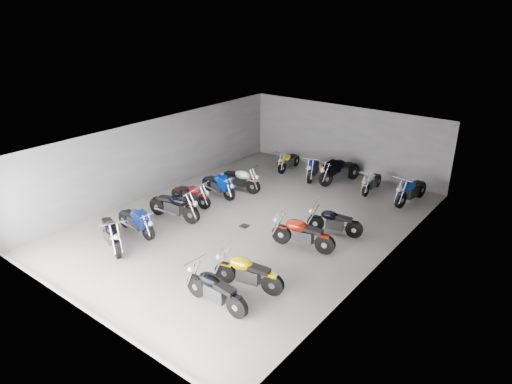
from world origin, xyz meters
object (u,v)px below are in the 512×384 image
(motorcycle_back_e, at_px, (372,182))
(motorcycle_right_d, at_px, (302,234))
(motorcycle_right_a, at_px, (215,290))
(motorcycle_back_b, at_px, (289,161))
(motorcycle_right_b, at_px, (247,272))
(motorcycle_right_e, at_px, (334,222))
(motorcycle_left_b, at_px, (136,221))
(motorcycle_left_a, at_px, (111,233))
(motorcycle_left_c, at_px, (174,206))
(motorcycle_back_d, at_px, (339,171))
(motorcycle_left_e, at_px, (218,185))
(drain_grate, at_px, (244,226))
(motorcycle_back_c, at_px, (313,168))
(motorcycle_left_d, at_px, (191,194))
(motorcycle_left_f, at_px, (239,179))
(motorcycle_back_f, at_px, (411,190))

(motorcycle_back_e, bearing_deg, motorcycle_right_d, 90.12)
(motorcycle_right_a, bearing_deg, motorcycle_back_b, 24.65)
(motorcycle_right_b, bearing_deg, motorcycle_right_e, -17.59)
(motorcycle_left_b, bearing_deg, motorcycle_left_a, 11.85)
(motorcycle_left_c, relative_size, motorcycle_right_b, 1.08)
(motorcycle_left_c, height_order, motorcycle_right_a, motorcycle_left_c)
(motorcycle_back_b, relative_size, motorcycle_back_d, 0.83)
(motorcycle_left_a, xyz_separation_m, motorcycle_left_c, (0.04, 2.78, 0.00))
(motorcycle_left_e, relative_size, motorcycle_right_d, 0.92)
(motorcycle_left_c, xyz_separation_m, motorcycle_left_e, (-0.22, 2.69, -0.06))
(drain_grate, bearing_deg, motorcycle_back_c, 96.08)
(motorcycle_left_d, xyz_separation_m, motorcycle_right_b, (5.42, -3.11, 0.04))
(motorcycle_back_c, relative_size, motorcycle_back_d, 0.89)
(motorcycle_right_b, bearing_deg, motorcycle_left_e, 35.60)
(motorcycle_back_d, bearing_deg, motorcycle_right_d, 126.13)
(motorcycle_left_f, bearing_deg, motorcycle_right_d, 54.20)
(motorcycle_left_e, bearing_deg, motorcycle_back_b, -178.52)
(motorcycle_left_b, height_order, motorcycle_left_c, motorcycle_left_c)
(drain_grate, distance_m, motorcycle_left_f, 3.49)
(motorcycle_back_e, bearing_deg, motorcycle_right_e, 95.47)
(motorcycle_back_b, relative_size, motorcycle_back_f, 0.86)
(motorcycle_back_f, bearing_deg, motorcycle_left_e, 41.63)
(motorcycle_right_e, distance_m, motorcycle_back_f, 4.48)
(motorcycle_left_e, height_order, motorcycle_back_e, motorcycle_left_e)
(motorcycle_right_a, xyz_separation_m, motorcycle_back_b, (-4.53, 10.19, -0.05))
(motorcycle_back_c, bearing_deg, motorcycle_back_d, 168.99)
(motorcycle_left_b, height_order, motorcycle_back_b, motorcycle_left_b)
(motorcycle_left_a, bearing_deg, motorcycle_right_e, 159.32)
(drain_grate, bearing_deg, motorcycle_left_f, 133.38)
(motorcycle_back_f, bearing_deg, motorcycle_left_f, 36.47)
(motorcycle_right_b, distance_m, motorcycle_back_b, 10.16)
(motorcycle_right_a, relative_size, motorcycle_back_f, 0.95)
(motorcycle_right_a, bearing_deg, motorcycle_left_b, 75.38)
(motorcycle_left_a, xyz_separation_m, motorcycle_right_a, (4.89, -0.24, -0.04))
(motorcycle_right_d, relative_size, motorcycle_back_e, 1.17)
(motorcycle_right_d, xyz_separation_m, motorcycle_back_d, (-1.89, 6.08, 0.04))
(motorcycle_left_b, distance_m, motorcycle_right_a, 5.21)
(motorcycle_left_c, height_order, motorcycle_left_f, motorcycle_left_c)
(drain_grate, relative_size, motorcycle_right_d, 0.14)
(motorcycle_left_e, height_order, motorcycle_back_d, motorcycle_back_d)
(motorcycle_left_b, relative_size, motorcycle_right_d, 0.93)
(motorcycle_back_b, bearing_deg, motorcycle_left_b, 82.61)
(motorcycle_left_c, xyz_separation_m, motorcycle_back_c, (1.83, 6.96, -0.04))
(motorcycle_right_d, bearing_deg, motorcycle_right_e, -23.27)
(drain_grate, height_order, motorcycle_left_b, motorcycle_left_b)
(motorcycle_left_e, relative_size, motorcycle_right_b, 0.96)
(motorcycle_left_c, bearing_deg, motorcycle_left_a, -9.53)
(motorcycle_right_d, bearing_deg, motorcycle_left_a, 116.78)
(motorcycle_back_e, bearing_deg, motorcycle_left_c, 53.80)
(drain_grate, distance_m, motorcycle_left_e, 3.13)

